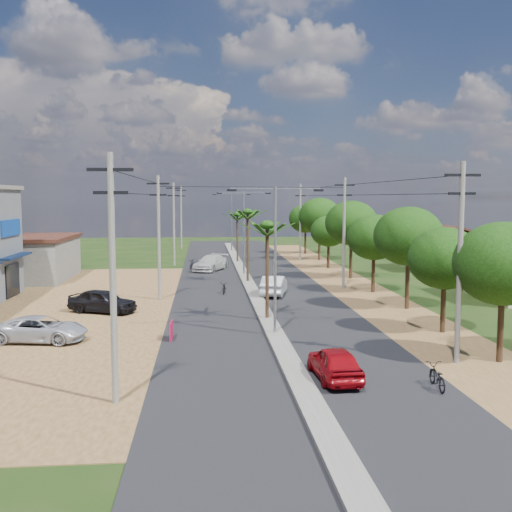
{
  "coord_description": "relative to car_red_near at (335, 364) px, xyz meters",
  "views": [
    {
      "loc": [
        -3.76,
        -31.38,
        7.45
      ],
      "look_at": [
        0.16,
        13.5,
        3.0
      ],
      "focal_mm": 42.0,
      "sensor_mm": 36.0,
      "label": 1
    }
  ],
  "objects": [
    {
      "name": "ground",
      "position": [
        -1.5,
        7.95,
        -0.68
      ],
      "size": [
        160.0,
        160.0,
        0.0
      ],
      "primitive_type": "plane",
      "color": "black",
      "rests_on": "ground"
    },
    {
      "name": "road",
      "position": [
        -1.5,
        22.95,
        -0.66
      ],
      "size": [
        12.0,
        110.0,
        0.04
      ],
      "primitive_type": "cube",
      "color": "black",
      "rests_on": "ground"
    },
    {
      "name": "median",
      "position": [
        -1.5,
        25.95,
        -0.59
      ],
      "size": [
        1.0,
        90.0,
        0.18
      ],
      "primitive_type": "cube",
      "color": "#605E56",
      "rests_on": "ground"
    },
    {
      "name": "dirt_lot_west",
      "position": [
        -16.5,
        15.95,
        -0.66
      ],
      "size": [
        18.0,
        46.0,
        0.04
      ],
      "primitive_type": "cube",
      "color": "brown",
      "rests_on": "ground"
    },
    {
      "name": "dirt_shoulder_east",
      "position": [
        7.0,
        22.95,
        -0.67
      ],
      "size": [
        5.0,
        90.0,
        0.03
      ],
      "primitive_type": "cube",
      "color": "brown",
      "rests_on": "ground"
    },
    {
      "name": "low_shed",
      "position": [
        -22.5,
        31.95,
        1.29
      ],
      "size": [
        10.4,
        10.4,
        3.95
      ],
      "color": "#605E56",
      "rests_on": "ground"
    },
    {
      "name": "house_east_far",
      "position": [
        19.5,
        35.95,
        1.71
      ],
      "size": [
        7.6,
        7.5,
        4.6
      ],
      "color": "gray",
      "rests_on": "ground"
    },
    {
      "name": "tree_east_a",
      "position": [
        8.0,
        1.95,
        3.81
      ],
      "size": [
        4.4,
        4.4,
        6.37
      ],
      "color": "black",
      "rests_on": "ground"
    },
    {
      "name": "tree_east_b",
      "position": [
        7.8,
        7.95,
        3.43
      ],
      "size": [
        4.0,
        4.0,
        5.83
      ],
      "color": "black",
      "rests_on": "ground"
    },
    {
      "name": "tree_east_c",
      "position": [
        8.2,
        14.95,
        4.18
      ],
      "size": [
        4.6,
        4.6,
        6.83
      ],
      "color": "black",
      "rests_on": "ground"
    },
    {
      "name": "tree_east_d",
      "position": [
        7.9,
        21.95,
        3.66
      ],
      "size": [
        4.2,
        4.2,
        6.13
      ],
      "color": "black",
      "rests_on": "ground"
    },
    {
      "name": "tree_east_e",
      "position": [
        8.1,
        29.95,
        4.41
      ],
      "size": [
        4.8,
        4.8,
        7.14
      ],
      "color": "black",
      "rests_on": "ground"
    },
    {
      "name": "tree_east_f",
      "position": [
        7.7,
        37.95,
        3.21
      ],
      "size": [
        3.8,
        3.8,
        5.52
      ],
      "color": "black",
      "rests_on": "ground"
    },
    {
      "name": "tree_east_g",
      "position": [
        8.3,
        45.95,
        4.56
      ],
      "size": [
        5.0,
        5.0,
        7.38
      ],
      "color": "black",
      "rests_on": "ground"
    },
    {
      "name": "tree_east_h",
      "position": [
        8.0,
        53.95,
        3.96
      ],
      "size": [
        4.4,
        4.4,
        6.52
      ],
      "color": "black",
      "rests_on": "ground"
    },
    {
      "name": "palm_median_near",
      "position": [
        -1.5,
        11.95,
        4.86
      ],
      "size": [
        2.0,
        2.0,
        6.15
      ],
      "color": "black",
      "rests_on": "ground"
    },
    {
      "name": "palm_median_mid",
      "position": [
        -1.5,
        27.95,
        5.22
      ],
      "size": [
        2.0,
        2.0,
        6.55
      ],
      "color": "black",
      "rests_on": "ground"
    },
    {
      "name": "palm_median_far",
      "position": [
        -1.5,
        43.95,
        4.58
      ],
      "size": [
        2.0,
        2.0,
        5.85
      ],
      "color": "black",
      "rests_on": "ground"
    },
    {
      "name": "streetlight_near",
      "position": [
        -1.5,
        7.95,
        4.1
      ],
      "size": [
        5.1,
        0.18,
        8.0
      ],
      "color": "gray",
      "rests_on": "ground"
    },
    {
      "name": "streetlight_mid",
      "position": [
        -1.5,
        32.95,
        4.1
      ],
      "size": [
        5.1,
        0.18,
        8.0
      ],
      "color": "gray",
      "rests_on": "ground"
    },
    {
      "name": "streetlight_far",
      "position": [
        -1.5,
        57.95,
        4.1
      ],
      "size": [
        5.1,
        0.18,
        8.0
      ],
      "color": "gray",
      "rests_on": "ground"
    },
    {
      "name": "utility_pole_w_a",
      "position": [
        -8.5,
        -2.05,
        4.08
      ],
      "size": [
        1.6,
        0.24,
        9.0
      ],
      "color": "#605E56",
      "rests_on": "ground"
    },
    {
      "name": "utility_pole_w_b",
      "position": [
        -8.5,
        19.95,
        4.08
      ],
      "size": [
        1.6,
        0.24,
        9.0
      ],
      "color": "#605E56",
      "rests_on": "ground"
    },
    {
      "name": "utility_pole_w_c",
      "position": [
        -8.5,
        41.95,
        4.08
      ],
      "size": [
        1.6,
        0.24,
        9.0
      ],
      "color": "#605E56",
      "rests_on": "ground"
    },
    {
      "name": "utility_pole_w_d",
      "position": [
        -8.5,
        62.95,
        4.08
      ],
      "size": [
        1.6,
        0.24,
        9.0
      ],
      "color": "#605E56",
      "rests_on": "ground"
    },
    {
      "name": "utility_pole_e_a",
      "position": [
        6.0,
        1.95,
        4.08
      ],
      "size": [
        1.6,
        0.24,
        9.0
      ],
      "color": "#605E56",
      "rests_on": "ground"
    },
    {
      "name": "utility_pole_e_b",
      "position": [
        6.0,
        23.95,
        4.08
      ],
      "size": [
        1.6,
        0.24,
        9.0
      ],
      "color": "#605E56",
      "rests_on": "ground"
    },
    {
      "name": "utility_pole_e_c",
      "position": [
        6.0,
        45.95,
        4.08
      ],
      "size": [
        1.6,
        0.24,
        9.0
      ],
      "color": "#605E56",
      "rests_on": "ground"
    },
    {
      "name": "car_red_near",
      "position": [
        0.0,
        0.0,
        0.0
      ],
      "size": [
        1.81,
        4.07,
        1.36
      ],
      "primitive_type": "imported",
      "rotation": [
        0.0,
        0.0,
        3.19
      ],
      "color": "maroon",
      "rests_on": "ground"
    },
    {
      "name": "car_silver_mid",
      "position": [
        0.0,
        21.13,
        0.07
      ],
      "size": [
        2.62,
        4.81,
        1.5
      ],
      "primitive_type": "imported",
      "rotation": [
        0.0,
        0.0,
        2.9
      ],
      "color": "#AEB1B7",
      "rests_on": "ground"
    },
    {
      "name": "car_white_far",
      "position": [
        -4.62,
        36.84,
        0.09
      ],
      "size": [
        4.08,
        5.72,
        1.54
      ],
      "primitive_type": "imported",
      "rotation": [
        0.0,
        0.0,
        -0.41
      ],
      "color": "#ABABA6",
      "rests_on": "ground"
    },
    {
      "name": "car_parked_silver",
      "position": [
        -13.65,
        7.6,
        -0.03
      ],
      "size": [
        5.0,
        2.91,
        1.31
      ],
      "primitive_type": "imported",
      "rotation": [
        0.0,
        0.0,
        1.41
      ],
      "color": "#AEB1B7",
      "rests_on": "ground"
    },
    {
      "name": "car_parked_dark",
      "position": [
        -11.81,
        15.23,
        0.08
      ],
      "size": [
        4.81,
        3.44,
        1.52
      ],
      "primitive_type": "imported",
      "rotation": [
        0.0,
        0.0,
        1.16
      ],
      "color": "black",
      "rests_on": "ground"
    },
    {
      "name": "moto_rider_east",
      "position": [
        3.7,
        -1.52,
        -0.21
      ],
      "size": [
        0.75,
        1.84,
        0.95
      ],
      "primitive_type": "imported",
      "rotation": [
        0.0,
        0.0,
        3.08
      ],
      "color": "black",
      "rests_on": "ground"
    },
    {
      "name": "moto_rider_west_a",
      "position": [
        -3.73,
        22.26,
        -0.23
      ],
      "size": [
        0.74,
        1.75,
        0.9
      ],
      "primitive_type": "imported",
      "rotation": [
        0.0,
        0.0,
        -0.09
      ],
      "color": "black",
      "rests_on": "ground"
    },
    {
      "name": "moto_rider_west_b",
      "position": [
        -6.5,
        38.17,
        -0.17
      ],
      "size": [
        0.9,
        1.76,
        1.02
      ],
      "primitive_type": "imported",
      "rotation": [
        0.0,
        0.0,
        -0.26
      ],
      "color": "black",
      "rests_on": "ground"
    },
    {
      "name": "roadside_sign",
      "position": [
        -7.0,
        7.47,
        -0.19
      ],
      "size": [
        0.13,
        1.18,
        0.98
      ],
      "rotation": [
        0.0,
        0.0,
        -0.04
      ],
      "color": "#A50F37",
      "rests_on": "ground"
    }
  ]
}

